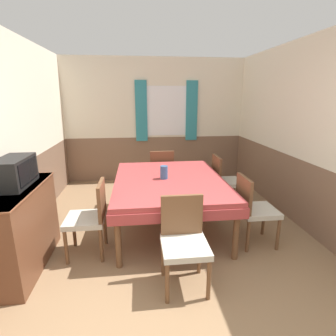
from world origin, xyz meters
name	(u,v)px	position (x,y,z in m)	size (l,w,h in m)	color
wall_back	(156,120)	(0.01, 4.36, 1.31)	(4.20, 0.10, 2.60)	silver
wall_left	(16,138)	(-1.93, 2.17, 1.30)	(0.05, 4.74, 2.60)	silver
wall_right	(299,133)	(1.93, 2.17, 1.30)	(0.05, 4.74, 2.60)	silver
dining_table	(169,185)	(0.03, 2.06, 0.62)	(1.50, 1.94, 0.72)	#9E3838
chair_right_near	(253,207)	(1.01, 1.49, 0.49)	(0.44, 0.44, 0.89)	brown
chair_right_far	(224,179)	(1.01, 2.63, 0.49)	(0.44, 0.44, 0.89)	brown
chair_head_near	(184,239)	(0.03, 0.87, 0.49)	(0.44, 0.44, 0.89)	brown
chair_left_near	(91,215)	(-0.95, 1.49, 0.49)	(0.44, 0.44, 0.89)	brown
chair_head_window	(161,171)	(0.03, 3.26, 0.49)	(0.44, 0.44, 0.89)	brown
sideboard	(19,228)	(-1.66, 1.32, 0.46)	(0.46, 1.18, 0.91)	brown
tv	(14,172)	(-1.66, 1.41, 1.06)	(0.29, 0.55, 0.30)	black
vase	(164,172)	(-0.04, 2.06, 0.81)	(0.10, 0.10, 0.18)	#335684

